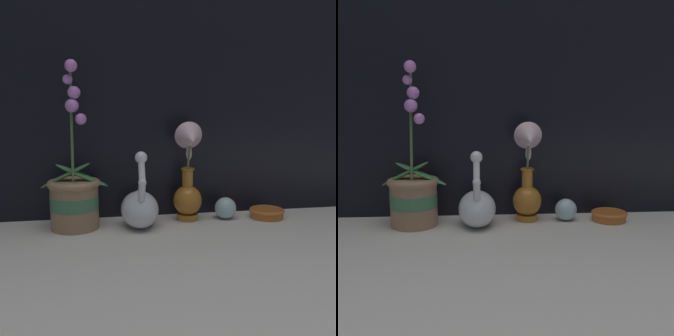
% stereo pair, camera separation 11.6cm
% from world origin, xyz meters
% --- Properties ---
extents(ground_plane, '(2.80, 2.80, 0.00)m').
position_xyz_m(ground_plane, '(0.00, 0.00, 0.00)').
color(ground_plane, beige).
extents(window_backdrop, '(2.80, 0.03, 1.20)m').
position_xyz_m(window_backdrop, '(0.00, 0.22, 0.60)').
color(window_backdrop, black).
rests_on(window_backdrop, ground_plane).
extents(orchid_potted_plant, '(0.20, 0.15, 0.48)m').
position_xyz_m(orchid_potted_plant, '(-0.29, 0.11, 0.10)').
color(orchid_potted_plant, '#9E7556').
rests_on(orchid_potted_plant, ground_plane).
extents(swan_figurine, '(0.11, 0.19, 0.23)m').
position_xyz_m(swan_figurine, '(-0.11, 0.09, 0.06)').
color(swan_figurine, white).
rests_on(swan_figurine, ground_plane).
extents(blue_vase, '(0.09, 0.12, 0.31)m').
position_xyz_m(blue_vase, '(0.05, 0.13, 0.13)').
color(blue_vase, '#B26B23').
rests_on(blue_vase, ground_plane).
extents(glass_sphere, '(0.07, 0.07, 0.07)m').
position_xyz_m(glass_sphere, '(0.17, 0.13, 0.03)').
color(glass_sphere, silver).
rests_on(glass_sphere, ground_plane).
extents(amber_dish, '(0.11, 0.11, 0.03)m').
position_xyz_m(amber_dish, '(0.30, 0.12, 0.02)').
color(amber_dish, '#C66628').
rests_on(amber_dish, ground_plane).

